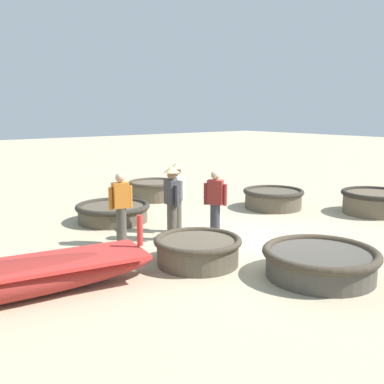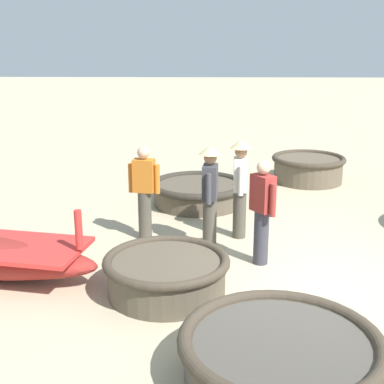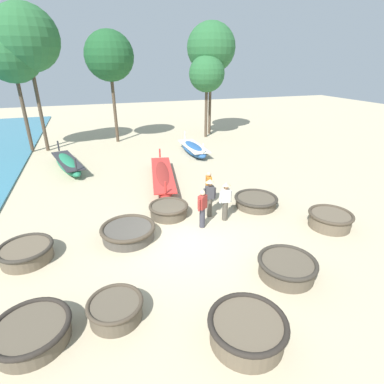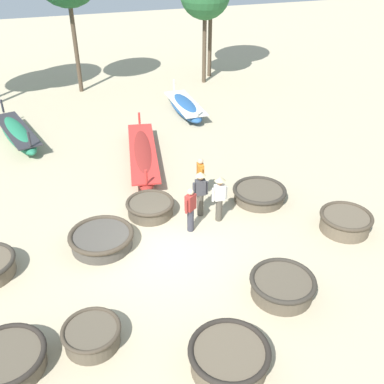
% 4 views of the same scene
% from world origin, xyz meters
% --- Properties ---
extents(ground_plane, '(80.00, 80.00, 0.00)m').
position_xyz_m(ground_plane, '(0.00, 0.00, 0.00)').
color(ground_plane, '#BCAD8C').
extents(coracle_front_right, '(1.93, 1.93, 0.48)m').
position_xyz_m(coracle_front_right, '(3.89, 1.67, 0.26)').
color(coracle_front_right, brown).
rests_on(coracle_front_right, ground).
extents(coracle_far_right, '(1.66, 1.66, 0.52)m').
position_xyz_m(coracle_far_right, '(-0.05, 2.04, 0.28)').
color(coracle_far_right, brown).
rests_on(coracle_far_right, ground).
extents(coracle_beside_post, '(1.70, 1.70, 0.61)m').
position_xyz_m(coracle_beside_post, '(5.72, -0.87, 0.33)').
color(coracle_beside_post, brown).
rests_on(coracle_beside_post, ground).
extents(coracle_weathered, '(2.02, 2.02, 0.51)m').
position_xyz_m(coracle_weathered, '(-1.91, 0.81, 0.28)').
color(coracle_weathered, '#4C473F').
rests_on(coracle_weathered, ground).
extents(fisherman_standing_right, '(0.45, 0.37, 1.57)m').
position_xyz_m(fisherman_standing_right, '(0.96, 0.71, 0.84)').
color(fisherman_standing_right, '#383842').
rests_on(fisherman_standing_right, ground).
extents(fisherman_by_coracle, '(0.27, 0.52, 1.57)m').
position_xyz_m(fisherman_by_coracle, '(1.94, 2.54, 0.84)').
color(fisherman_by_coracle, '#4C473D').
rests_on(fisherman_by_coracle, ground).
extents(fisherman_with_hat, '(0.53, 0.36, 1.67)m').
position_xyz_m(fisherman_with_hat, '(1.55, 1.46, 0.96)').
color(fisherman_with_hat, '#4C473D').
rests_on(fisherman_with_hat, ground).
extents(fisherman_hauling, '(0.53, 0.36, 1.67)m').
position_xyz_m(fisherman_hauling, '(2.04, 0.96, 0.96)').
color(fisherman_hauling, '#4C473D').
rests_on(fisherman_hauling, ground).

